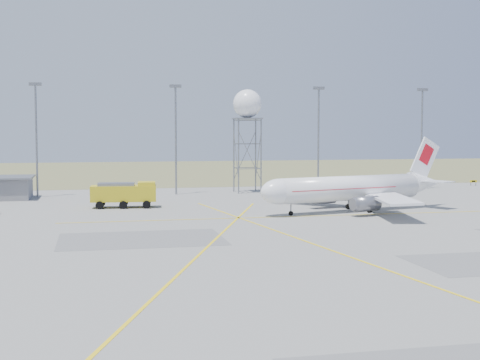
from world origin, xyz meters
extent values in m
plane|color=gray|center=(0.00, 0.00, 0.00)|extent=(400.00, 400.00, 0.00)
cube|color=#5F693A|center=(0.00, 140.00, 0.01)|extent=(400.00, 120.00, 0.03)
cylinder|color=slate|center=(-35.00, 66.00, 10.00)|extent=(0.36, 0.36, 20.00)
cube|color=slate|center=(-35.00, 66.00, 20.20)|extent=(2.20, 0.50, 0.60)
cylinder|color=slate|center=(-10.00, 66.00, 10.00)|extent=(0.36, 0.36, 20.00)
cube|color=slate|center=(-10.00, 66.00, 20.20)|extent=(2.20, 0.50, 0.60)
cylinder|color=slate|center=(18.00, 66.00, 10.00)|extent=(0.36, 0.36, 20.00)
cube|color=slate|center=(18.00, 66.00, 20.20)|extent=(2.20, 0.50, 0.60)
cylinder|color=slate|center=(40.00, 66.00, 10.00)|extent=(0.36, 0.36, 20.00)
cube|color=slate|center=(40.00, 66.00, 20.20)|extent=(2.20, 0.50, 0.60)
cylinder|color=black|center=(55.00, 72.00, 0.40)|extent=(0.10, 0.10, 0.80)
cylinder|color=black|center=(56.20, 72.00, 0.40)|extent=(0.10, 0.10, 0.80)
cube|color=yellow|center=(55.60, 72.00, 0.95)|extent=(1.60, 0.15, 0.50)
cube|color=black|center=(55.60, 71.92, 0.95)|extent=(0.80, 0.03, 0.30)
cylinder|color=white|center=(11.71, 33.82, 3.47)|extent=(23.86, 9.65, 3.65)
ellipsoid|color=white|center=(0.25, 30.76, 3.47)|extent=(6.58, 5.03, 3.65)
cube|color=black|center=(-0.80, 30.48, 4.01)|extent=(1.85, 2.30, 0.89)
cone|color=white|center=(25.81, 37.60, 3.74)|extent=(6.23, 4.94, 3.65)
cube|color=white|center=(25.81, 37.60, 7.57)|extent=(5.72, 1.77, 6.86)
cube|color=red|center=(25.99, 37.64, 8.21)|extent=(3.12, 1.11, 3.52)
cube|color=white|center=(24.62, 40.30, 4.20)|extent=(4.12, 5.60, 0.16)
cube|color=white|center=(26.12, 34.66, 4.20)|extent=(4.12, 5.60, 0.16)
cube|color=white|center=(10.91, 42.11, 2.55)|extent=(12.88, 13.89, 0.33)
cube|color=white|center=(15.15, 26.25, 2.55)|extent=(7.09, 15.16, 0.33)
cylinder|color=slate|center=(9.46, 38.70, 1.73)|extent=(4.24, 3.02, 2.10)
cylinder|color=slate|center=(12.20, 28.48, 1.73)|extent=(4.24, 3.02, 2.10)
cube|color=red|center=(9.95, 33.35, 3.56)|extent=(18.58, 8.28, 0.11)
cylinder|color=black|center=(2.02, 31.23, 0.41)|extent=(0.78, 0.78, 0.82)
cube|color=black|center=(13.47, 34.30, 0.41)|extent=(2.30, 5.52, 0.82)
cylinder|color=slate|center=(13.47, 34.30, 0.82)|extent=(0.27, 0.27, 1.64)
cylinder|color=slate|center=(1.74, 64.78, 7.13)|extent=(0.26, 0.26, 14.25)
cylinder|color=slate|center=(6.12, 64.78, 7.13)|extent=(0.26, 0.26, 14.25)
cylinder|color=slate|center=(6.12, 69.17, 7.13)|extent=(0.26, 0.26, 14.25)
cylinder|color=slate|center=(1.74, 69.17, 7.13)|extent=(0.26, 0.26, 14.25)
cube|color=slate|center=(3.93, 66.98, 14.25)|extent=(4.99, 4.99, 0.27)
sphere|color=white|center=(3.93, 66.98, 17.11)|extent=(5.48, 5.48, 5.48)
cube|color=gold|center=(-20.58, 46.07, 2.22)|extent=(10.25, 4.22, 2.44)
cube|color=gold|center=(-17.04, 45.75, 3.22)|extent=(2.93, 3.33, 1.55)
cube|color=black|center=(-16.27, 45.68, 3.33)|extent=(0.37, 2.88, 1.11)
cube|color=slate|center=(-21.69, 46.17, 3.66)|extent=(5.77, 3.15, 0.44)
camera|label=1|loc=(-24.94, -58.52, 11.93)|focal=50.00mm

